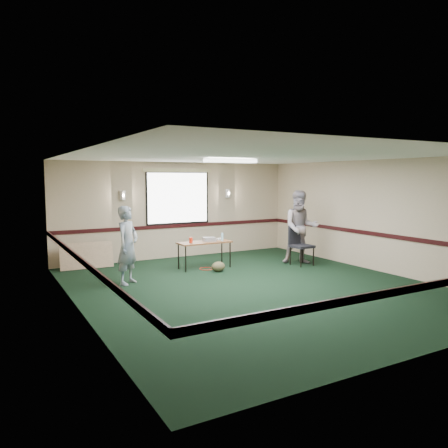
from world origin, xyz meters
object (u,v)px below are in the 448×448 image
conference_chair (299,242)px  person_right (301,227)px  folding_table (205,244)px  person_left (128,245)px  projector (209,239)px

conference_chair → person_right: (0.12, 0.10, 0.37)m
folding_table → person_right: 2.60m
person_left → person_right: 4.65m
projector → person_right: person_right is taller
projector → folding_table: bearing=-165.7°
projector → person_right: 2.46m
conference_chair → person_right: 0.40m
folding_table → conference_chair: size_ratio=1.32×
folding_table → conference_chair: 2.50m
projector → person_right: (2.35, -0.71, 0.25)m
person_left → conference_chair: bearing=-42.9°
projector → conference_chair: (2.23, -0.81, -0.12)m
person_left → projector: bearing=-24.8°
folding_table → person_right: size_ratio=0.70×
folding_table → conference_chair: bearing=-19.1°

